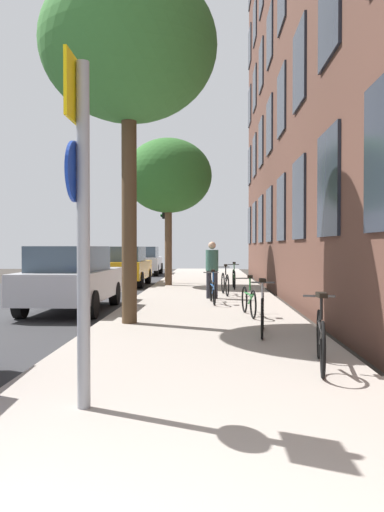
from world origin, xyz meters
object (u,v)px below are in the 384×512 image
(car_1, at_px, (72,278))
(bicycle_0, at_px, (321,338))
(car_3, at_px, (144,260))
(bicycle_2, at_px, (249,300))
(tree_far, at_px, (168,176))
(bicycle_4, at_px, (225,283))
(pedestrian_0, at_px, (212,266))
(sign_post, at_px, (81,203))
(bicycle_3, at_px, (213,290))
(car_2, at_px, (125,266))
(traffic_light, at_px, (167,225))
(bicycle_5, at_px, (234,278))
(tree_near, at_px, (129,48))
(bicycle_1, at_px, (262,312))

(car_1, bearing_deg, bicycle_0, -52.59)
(car_3, bearing_deg, bicycle_2, -75.65)
(bicycle_2, bearing_deg, tree_far, 105.52)
(bicycle_4, height_order, pedestrian_0, pedestrian_0)
(bicycle_4, relative_size, car_3, 0.42)
(sign_post, height_order, tree_far, tree_far)
(bicycle_3, distance_m, car_2, 8.23)
(bicycle_2, height_order, car_1, car_1)
(bicycle_0, bearing_deg, traffic_light, 101.97)
(tree_far, xyz_separation_m, bicycle_0, (2.99, -13.68, -3.89))
(bicycle_5, distance_m, pedestrian_0, 3.64)
(car_1, bearing_deg, bicycle_2, -19.11)
(tree_far, bearing_deg, tree_near, -89.77)
(bicycle_4, bearing_deg, tree_near, -109.00)
(tree_far, relative_size, bicycle_2, 3.53)
(bicycle_3, bearing_deg, bicycle_1, -80.27)
(sign_post, xyz_separation_m, bicycle_0, (2.56, 1.67, -1.53))
(pedestrian_0, bearing_deg, bicycle_0, -81.30)
(bicycle_1, height_order, bicycle_5, bicycle_1)
(traffic_light, xyz_separation_m, car_2, (-1.68, -0.27, -1.69))
(sign_post, distance_m, bicycle_5, 13.91)
(car_3, bearing_deg, tree_near, -83.45)
(traffic_light, relative_size, tree_near, 0.51)
(traffic_light, distance_m, bicycle_0, 15.35)
(sign_post, relative_size, bicycle_1, 1.96)
(bicycle_1, bearing_deg, bicycle_5, 90.17)
(tree_near, height_order, bicycle_4, tree_near)
(tree_far, xyz_separation_m, car_1, (-1.82, -7.39, -3.54))
(bicycle_3, xyz_separation_m, bicycle_5, (0.79, 4.80, 0.02))
(sign_post, bearing_deg, traffic_light, 92.05)
(tree_far, xyz_separation_m, pedestrian_0, (1.68, -5.18, -3.32))
(sign_post, height_order, bicycle_5, sign_post)
(sign_post, relative_size, tree_far, 0.57)
(bicycle_4, xyz_separation_m, pedestrian_0, (-0.41, -1.10, 0.57))
(bicycle_2, bearing_deg, bicycle_0, -83.81)
(traffic_light, distance_m, pedestrian_0, 6.81)
(traffic_light, bearing_deg, bicycle_5, -47.38)
(bicycle_0, xyz_separation_m, bicycle_5, (-0.50, 12.00, 0.01))
(bicycle_0, bearing_deg, car_2, 108.31)
(tree_far, relative_size, car_1, 1.32)
(pedestrian_0, distance_m, car_1, 4.15)
(sign_post, height_order, car_1, sign_post)
(car_1, relative_size, car_2, 1.08)
(tree_far, height_order, car_2, tree_far)
(traffic_light, height_order, bicycle_1, traffic_light)
(bicycle_1, bearing_deg, bicycle_3, 99.73)
(pedestrian_0, height_order, car_2, pedestrian_0)
(tree_far, xyz_separation_m, bicycle_5, (2.49, -1.68, -3.89))
(tree_near, distance_m, pedestrian_0, 6.79)
(tree_far, height_order, car_1, tree_far)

